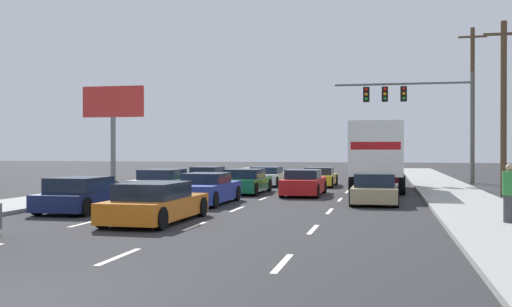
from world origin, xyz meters
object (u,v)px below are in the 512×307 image
Objects in this scene: car_black at (207,177)px; car_white at (267,177)px; car_green at (245,182)px; utility_pole_far at (472,103)px; car_blue at (207,190)px; car_orange at (155,203)px; car_navy at (83,195)px; car_silver at (163,183)px; traffic_signal_mast at (408,101)px; car_yellow at (320,177)px; pedestrian_near_corner at (509,193)px; utility_pole_mid at (504,106)px; box_truck at (378,152)px; roadside_billboard at (113,112)px; car_tan at (375,190)px; car_red at (304,183)px.

car_white is (3.49, 0.96, -0.00)m from car_black.
utility_pole_far reaches higher than car_green.
car_black is 6.70m from car_green.
car_blue reaches higher than car_white.
utility_pole_far is at bearing 63.02° from car_orange.
car_navy is at bearing -89.61° from car_black.
car_silver is 0.97× the size of car_orange.
traffic_signal_mast reaches higher than car_black.
car_yellow is at bearing 81.15° from car_orange.
car_silver is 2.68× the size of pedestrian_near_corner.
utility_pole_mid is 11.67m from utility_pole_far.
car_silver is 11.28m from box_truck.
utility_pole_far reaches higher than car_silver.
utility_pole_far is 6.14× the size of pedestrian_near_corner.
car_black is at bearing -171.74° from car_yellow.
car_silver reaches higher than car_navy.
utility_pole_mid is 26.36m from roadside_billboard.
utility_pole_mid is at bearing 46.09° from car_orange.
car_tan is 0.41× the size of utility_pole_far.
car_white is 12.68m from car_blue.
car_green is at bearing 36.42° from car_silver.
car_silver is 1.00× the size of car_red.
utility_pole_far reaches higher than car_blue.
car_red is at bearing -43.40° from car_black.
car_green is at bearing -128.84° from traffic_signal_mast.
box_truck is 5.47× the size of pedestrian_near_corner.
car_white is 1.06× the size of car_yellow.
car_blue is at bearing -124.89° from utility_pole_far.
car_blue is (3.52, -11.72, 0.04)m from car_black.
box_truck reaches higher than car_white.
utility_pole_far reaches higher than roadside_billboard.
utility_pole_mid is at bearing 40.76° from car_tan.
utility_pole_far is (9.38, 12.75, 4.64)m from car_red.
car_orange is 24.53m from traffic_signal_mast.
car_tan is 24.26m from roadside_billboard.
utility_pole_far is at bearing 70.21° from car_tan.
car_white is at bearing -156.83° from utility_pole_far.
utility_pole_mid is (12.27, 0.34, 3.65)m from car_green.
utility_pole_mid reaches higher than pedestrian_near_corner.
car_silver is at bearing 88.65° from car_navy.
utility_pole_far reaches higher than car_red.
car_orange is at bearing -89.52° from car_green.
utility_pole_far is (16.13, 6.37, 4.68)m from car_black.
car_red is at bearing 53.96° from car_navy.
car_red is 13.17m from traffic_signal_mast.
car_red is (6.47, 1.72, -0.01)m from car_silver.
car_yellow is at bearing 8.26° from car_black.
car_black is 0.51× the size of traffic_signal_mast.
car_silver is at bearing -169.70° from utility_pole_mid.
car_tan is (6.64, 1.47, -0.02)m from car_blue.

